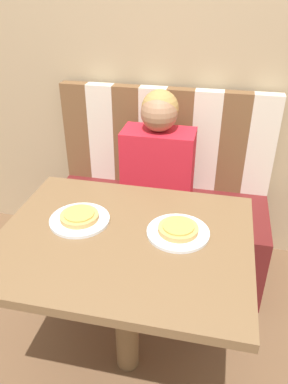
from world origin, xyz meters
TOP-DOWN VIEW (x-y plane):
  - ground_plane at (0.00, 0.00)m, footprint 12.00×12.00m
  - wall_back at (0.00, 1.01)m, footprint 7.00×0.05m
  - booth_seat at (0.00, 0.69)m, footprint 1.20×0.54m
  - booth_backrest at (0.00, 0.92)m, footprint 1.20×0.07m
  - dining_table at (0.00, 0.00)m, footprint 0.92×0.74m
  - person at (0.00, 0.69)m, footprint 0.37×0.21m
  - plate_left at (-0.19, 0.06)m, footprint 0.23×0.23m
  - plate_right at (0.19, 0.06)m, footprint 0.23×0.23m
  - pizza_left at (-0.19, 0.06)m, footprint 0.15×0.15m
  - pizza_right at (0.19, 0.06)m, footprint 0.15×0.15m

SIDE VIEW (x-z plane):
  - ground_plane at x=0.00m, z-range 0.00..0.00m
  - booth_seat at x=0.00m, z-range 0.00..0.44m
  - dining_table at x=0.00m, z-range 0.26..0.98m
  - plate_left at x=-0.19m, z-range 0.72..0.73m
  - plate_right at x=0.19m, z-range 0.72..0.73m
  - booth_backrest at x=0.00m, z-range 0.44..1.01m
  - person at x=0.00m, z-range 0.43..1.05m
  - pizza_left at x=-0.19m, z-range 0.73..0.75m
  - pizza_right at x=0.19m, z-range 0.73..0.75m
  - wall_back at x=0.00m, z-range 0.00..2.60m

